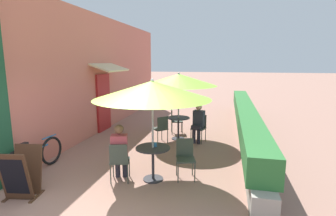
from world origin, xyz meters
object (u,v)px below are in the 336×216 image
patio_umbrella_near (152,90)px  menu_board (22,173)px  patio_umbrella_mid (179,80)px  cafe_chair_mid_right (161,127)px  coffee_cup_near (155,145)px  seated_patron_mid_back (198,121)px  seated_patron_near_left (120,150)px  cafe_chair_mid_left (175,119)px  patio_table_mid (178,124)px  cafe_chair_mid_back (199,126)px  cafe_chair_near_left (119,159)px  cafe_chair_near_right (185,155)px  bicycle_leaning (35,157)px  patio_table_near (153,157)px

patio_umbrella_near → menu_board: 2.97m
patio_umbrella_mid → cafe_chair_mid_right: patio_umbrella_mid is taller
patio_umbrella_near → coffee_cup_near: size_ratio=27.37×
cafe_chair_mid_right → seated_patron_mid_back: seated_patron_mid_back is taller
seated_patron_near_left → cafe_chair_mid_left: seated_patron_near_left is taller
patio_table_mid → cafe_chair_mid_back: bearing=-9.1°
cafe_chair_near_left → seated_patron_near_left: bearing=90.0°
coffee_cup_near → cafe_chair_mid_right: bearing=101.5°
cafe_chair_near_left → coffee_cup_near: cafe_chair_near_left is taller
patio_umbrella_near → patio_umbrella_mid: bearing=90.4°
coffee_cup_near → cafe_chair_near_left: bearing=-155.1°
cafe_chair_near_right → bicycle_leaning: (-3.44, -0.52, -0.15)m
cafe_chair_mid_left → patio_umbrella_near: bearing=-10.6°
seated_patron_mid_back → patio_umbrella_mid: bearing=-2.8°
patio_umbrella_near → seated_patron_mid_back: (0.66, 2.90, -1.29)m
patio_table_mid → seated_patron_mid_back: (0.68, -0.22, 0.16)m
coffee_cup_near → patio_table_mid: bearing=91.1°
cafe_chair_mid_back → cafe_chair_mid_right: bearing=36.1°
seated_patron_near_left → seated_patron_mid_back: size_ratio=1.00×
patio_umbrella_mid → cafe_chair_mid_right: bearing=-129.1°
cafe_chair_near_right → coffee_cup_near: cafe_chair_near_right is taller
cafe_chair_near_left → seated_patron_near_left: size_ratio=0.70×
seated_patron_near_left → cafe_chair_near_right: bearing=1.7°
cafe_chair_mid_right → menu_board: size_ratio=0.91×
seated_patron_near_left → patio_table_mid: size_ratio=1.68×
coffee_cup_near → cafe_chair_mid_back: bearing=77.6°
seated_patron_near_left → patio_table_mid: 3.35m
seated_patron_near_left → menu_board: bearing=-159.9°
seated_patron_near_left → seated_patron_mid_back: 3.34m
patio_table_near → patio_umbrella_mid: (-0.02, 3.12, 1.45)m
seated_patron_near_left → patio_umbrella_mid: bearing=62.7°
cafe_chair_near_right → bicycle_leaning: cafe_chair_near_right is taller
patio_table_mid → menu_board: bearing=-116.7°
seated_patron_near_left → coffee_cup_near: (0.73, 0.22, 0.10)m
patio_table_near → cafe_chair_mid_right: (-0.47, 2.56, -0.01)m
cafe_chair_mid_back → cafe_chair_near_right: bearing=104.7°
patio_umbrella_near → seated_patron_near_left: patio_umbrella_near is taller
cafe_chair_mid_left → cafe_chair_mid_right: (-0.20, -1.23, 0.00)m
patio_table_near → patio_umbrella_mid: size_ratio=0.30×
patio_umbrella_near → cafe_chair_mid_back: (0.69, 3.01, -1.46)m
cafe_chair_near_right → seated_patron_mid_back: size_ratio=0.70×
seated_patron_near_left → coffee_cup_near: size_ratio=13.89×
cafe_chair_mid_back → seated_patron_mid_back: seated_patron_mid_back is taller
cafe_chair_near_left → menu_board: bearing=-163.1°
coffee_cup_near → patio_umbrella_mid: (-0.06, 3.06, 1.19)m
patio_table_mid → seated_patron_mid_back: size_ratio=0.60×
patio_table_mid → menu_board: size_ratio=0.78×
cafe_chair_near_left → seated_patron_near_left: 0.20m
patio_umbrella_near → cafe_chair_near_right: (0.67, 0.27, -1.46)m
menu_board → cafe_chair_mid_back: bearing=46.6°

